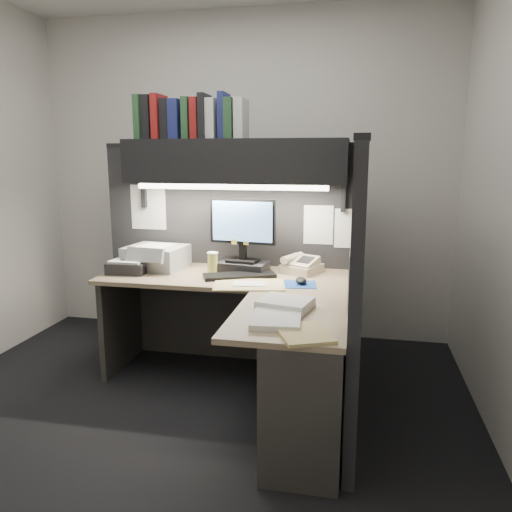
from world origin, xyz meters
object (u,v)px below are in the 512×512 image
keyboard (239,276)px  telephone (302,266)px  overhead_shelf (235,161)px  printer (156,257)px  monitor (243,243)px  coffee_cup (213,263)px  notebook_stack (129,267)px  desk (256,348)px

keyboard → telephone: telephone is taller
overhead_shelf → printer: size_ratio=3.83×
overhead_shelf → telephone: overhead_shelf is taller
monitor → keyboard: bearing=-77.0°
overhead_shelf → coffee_cup: (-0.14, -0.13, -0.70)m
overhead_shelf → printer: bearing=-172.4°
printer → keyboard: bearing=-6.5°
monitor → printer: bearing=-170.7°
overhead_shelf → notebook_stack: (-0.72, -0.25, -0.73)m
keyboard → printer: size_ratio=1.20×
printer → telephone: bearing=10.3°
coffee_cup → printer: 0.45m
desk → printer: size_ratio=4.21×
telephone → coffee_cup: (-0.61, -0.12, 0.02)m
printer → desk: bearing=-30.7°
telephone → overhead_shelf: bearing=-156.6°
monitor → printer: size_ratio=1.28×
desk → monitor: monitor is taller
keyboard → coffee_cup: coffee_cup is taller
monitor → keyboard: (0.02, -0.18, -0.19)m
monitor → printer: monitor is taller
overhead_shelf → telephone: bearing=-1.3°
telephone → coffee_cup: 0.63m
keyboard → printer: (-0.66, 0.16, 0.07)m
desk → monitor: bearing=108.8°
monitor → desk: bearing=-63.9°
overhead_shelf → coffee_cup: 0.73m
monitor → keyboard: monitor is taller
coffee_cup → notebook_stack: bearing=-167.8°
keyboard → printer: bearing=142.8°
telephone → coffee_cup: size_ratio=1.82×
coffee_cup → notebook_stack: size_ratio=0.50×
desk → printer: 1.17m
telephone → printer: printer is taller
monitor → telephone: monitor is taller
monitor → keyboard: size_ratio=1.07×
monitor → printer: 0.66m
monitor → coffee_cup: (-0.20, -0.07, -0.14)m
overhead_shelf → notebook_stack: bearing=-160.5°
desk → overhead_shelf: overhead_shelf is taller
desk → coffee_cup: 0.84m
keyboard → telephone: size_ratio=1.99×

